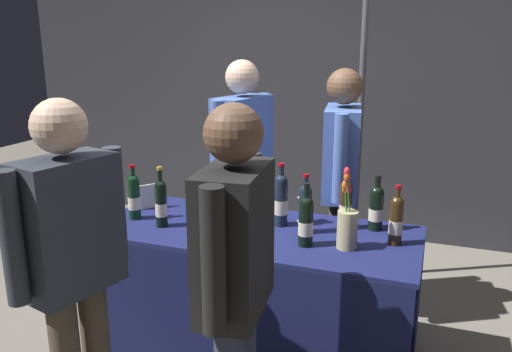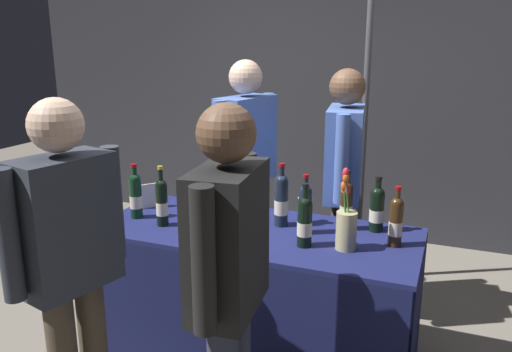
# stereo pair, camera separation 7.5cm
# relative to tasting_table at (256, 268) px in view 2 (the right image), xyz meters

# --- Properties ---
(ground_plane) EXTENTS (12.00, 12.00, 0.00)m
(ground_plane) POSITION_rel_tasting_table_xyz_m (0.00, 0.00, -0.52)
(ground_plane) COLOR gray
(back_partition) EXTENTS (6.39, 0.12, 2.91)m
(back_partition) POSITION_rel_tasting_table_xyz_m (0.00, 2.13, 0.93)
(back_partition) COLOR #2D2D33
(back_partition) RESTS_ON ground_plane
(tasting_table) EXTENTS (1.73, 0.74, 0.75)m
(tasting_table) POSITION_rel_tasting_table_xyz_m (0.00, 0.00, 0.00)
(tasting_table) COLOR #191E51
(tasting_table) RESTS_ON ground_plane
(featured_wine_bottle) EXTENTS (0.08, 0.08, 0.30)m
(featured_wine_bottle) POSITION_rel_tasting_table_xyz_m (0.60, 0.22, 0.36)
(featured_wine_bottle) COLOR black
(featured_wine_bottle) RESTS_ON tasting_table
(display_bottle_0) EXTENTS (0.08, 0.08, 0.29)m
(display_bottle_0) POSITION_rel_tasting_table_xyz_m (-0.31, 0.00, 0.36)
(display_bottle_0) COLOR #38230F
(display_bottle_0) RESTS_ON tasting_table
(display_bottle_1) EXTENTS (0.07, 0.07, 0.33)m
(display_bottle_1) POSITION_rel_tasting_table_xyz_m (0.45, 0.19, 0.37)
(display_bottle_1) COLOR #38230F
(display_bottle_1) RESTS_ON tasting_table
(display_bottle_2) EXTENTS (0.07, 0.07, 0.31)m
(display_bottle_2) POSITION_rel_tasting_table_xyz_m (0.72, 0.05, 0.36)
(display_bottle_2) COLOR #38230F
(display_bottle_2) RESTS_ON tasting_table
(display_bottle_3) EXTENTS (0.07, 0.07, 0.32)m
(display_bottle_3) POSITION_rel_tasting_table_xyz_m (0.31, -0.12, 0.36)
(display_bottle_3) COLOR black
(display_bottle_3) RESTS_ON tasting_table
(display_bottle_4) EXTENTS (0.08, 0.08, 0.35)m
(display_bottle_4) POSITION_rel_tasting_table_xyz_m (0.10, 0.11, 0.38)
(display_bottle_4) COLOR #192333
(display_bottle_4) RESTS_ON tasting_table
(display_bottle_5) EXTENTS (0.07, 0.07, 0.32)m
(display_bottle_5) POSITION_rel_tasting_table_xyz_m (0.26, 0.05, 0.37)
(display_bottle_5) COLOR #192333
(display_bottle_5) RESTS_ON tasting_table
(display_bottle_6) EXTENTS (0.07, 0.07, 0.34)m
(display_bottle_6) POSITION_rel_tasting_table_xyz_m (-0.50, -0.13, 0.37)
(display_bottle_6) COLOR black
(display_bottle_6) RESTS_ON tasting_table
(display_bottle_7) EXTENTS (0.07, 0.07, 0.32)m
(display_bottle_7) POSITION_rel_tasting_table_xyz_m (-0.71, -0.07, 0.36)
(display_bottle_7) COLOR black
(display_bottle_7) RESTS_ON tasting_table
(wine_glass_near_vendor) EXTENTS (0.08, 0.08, 0.13)m
(wine_glass_near_vendor) POSITION_rel_tasting_table_xyz_m (-0.20, 0.15, 0.32)
(wine_glass_near_vendor) COLOR silver
(wine_glass_near_vendor) RESTS_ON tasting_table
(wine_glass_mid) EXTENTS (0.07, 0.07, 0.14)m
(wine_glass_mid) POSITION_rel_tasting_table_xyz_m (0.20, 0.20, 0.33)
(wine_glass_mid) COLOR silver
(wine_glass_mid) RESTS_ON tasting_table
(flower_vase) EXTENTS (0.10, 0.10, 0.41)m
(flower_vase) POSITION_rel_tasting_table_xyz_m (0.50, -0.08, 0.36)
(flower_vase) COLOR tan
(flower_vase) RESTS_ON tasting_table
(brochure_stand) EXTENTS (0.10, 0.12, 0.15)m
(brochure_stand) POSITION_rel_tasting_table_xyz_m (-0.73, 0.12, 0.31)
(brochure_stand) COLOR silver
(brochure_stand) RESTS_ON tasting_table
(vendor_presenter) EXTENTS (0.31, 0.60, 1.62)m
(vendor_presenter) POSITION_rel_tasting_table_xyz_m (-0.36, 0.71, 0.45)
(vendor_presenter) COLOR #2D3347
(vendor_presenter) RESTS_ON ground_plane
(vendor_assistant) EXTENTS (0.28, 0.63, 1.58)m
(vendor_assistant) POSITION_rel_tasting_table_xyz_m (0.33, 0.66, 0.43)
(vendor_assistant) COLOR #4C4233
(vendor_assistant) RESTS_ON ground_plane
(taster_foreground_right) EXTENTS (0.30, 0.54, 1.54)m
(taster_foreground_right) POSITION_rel_tasting_table_xyz_m (-0.45, -0.91, 0.39)
(taster_foreground_right) COLOR #4C4233
(taster_foreground_right) RESTS_ON ground_plane
(taster_foreground_left) EXTENTS (0.25, 0.56, 1.54)m
(taster_foreground_left) POSITION_rel_tasting_table_xyz_m (0.22, -0.84, 0.39)
(taster_foreground_left) COLOR #2D3347
(taster_foreground_left) RESTS_ON ground_plane
(booth_signpost) EXTENTS (0.57, 0.04, 2.37)m
(booth_signpost) POSITION_rel_tasting_table_xyz_m (0.35, 1.16, 0.94)
(booth_signpost) COLOR #47474C
(booth_signpost) RESTS_ON ground_plane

